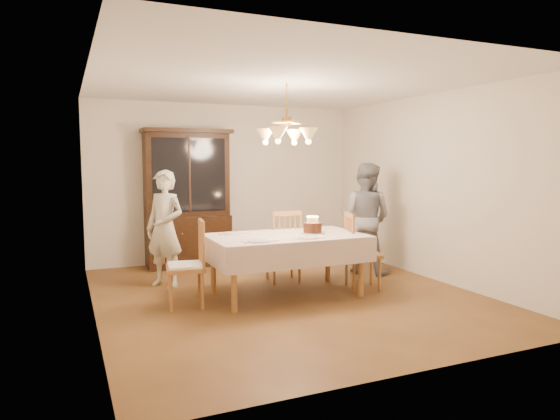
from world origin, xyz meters
name	(u,v)px	position (x,y,z in m)	size (l,w,h in m)	color
ground	(286,295)	(0.00, 0.00, 0.00)	(5.00, 5.00, 0.00)	brown
room_shell	(287,168)	(0.00, 0.00, 1.58)	(5.00, 5.00, 5.00)	white
dining_table	(286,241)	(0.00, 0.00, 0.68)	(1.90, 1.10, 0.76)	#955C2B
china_hutch	(187,201)	(-0.71, 2.25, 1.04)	(1.38, 0.54, 2.16)	black
chair_far_side	(284,250)	(0.25, 0.65, 0.44)	(0.49, 0.47, 1.00)	#955C2B
chair_left_end	(186,268)	(-1.25, 0.01, 0.45)	(0.48, 0.50, 1.00)	#955C2B
chair_right_end	(362,255)	(1.04, -0.10, 0.44)	(0.53, 0.54, 1.00)	#955C2B
elderly_woman	(165,229)	(-1.30, 1.04, 0.78)	(0.57, 0.37, 1.55)	beige
adult_in_grey	(365,218)	(1.58, 0.67, 0.82)	(0.80, 0.62, 1.64)	slate
birthday_cake	(312,228)	(0.35, -0.03, 0.83)	(0.30, 0.30, 0.22)	white
place_setting_near_left	(260,241)	(-0.48, -0.33, 0.77)	(0.41, 0.26, 0.02)	white
place_setting_near_right	(309,237)	(0.15, -0.33, 0.77)	(0.38, 0.23, 0.02)	white
place_setting_far_left	(233,233)	(-0.58, 0.35, 0.77)	(0.37, 0.23, 0.02)	white
chandelier	(287,135)	(0.00, 0.00, 1.98)	(0.62, 0.62, 0.73)	#BF8C3F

